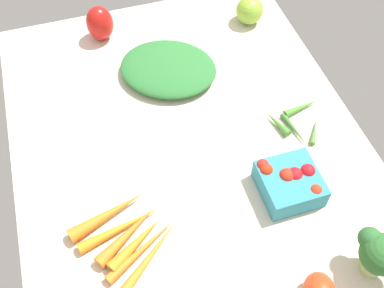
# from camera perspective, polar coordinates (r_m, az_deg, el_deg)

# --- Properties ---
(tablecloth) EXTENTS (1.04, 0.76, 0.02)m
(tablecloth) POSITION_cam_1_polar(r_m,az_deg,el_deg) (1.01, 0.00, -1.00)
(tablecloth) COLOR beige
(tablecloth) RESTS_ON ground
(broccoli_head) EXTENTS (0.09, 0.08, 0.10)m
(broccoli_head) POSITION_cam_1_polar(r_m,az_deg,el_deg) (0.88, 22.43, -12.52)
(broccoli_head) COLOR #A5BF78
(broccoli_head) RESTS_ON tablecloth
(carrot_bunch) EXTENTS (0.21, 0.21, 0.03)m
(carrot_bunch) POSITION_cam_1_polar(r_m,az_deg,el_deg) (0.90, -8.02, -11.02)
(carrot_bunch) COLOR orange
(carrot_bunch) RESTS_ON tablecloth
(leafy_greens_clump) EXTENTS (0.29, 0.30, 0.04)m
(leafy_greens_clump) POSITION_cam_1_polar(r_m,az_deg,el_deg) (1.14, -2.98, 9.36)
(leafy_greens_clump) COLOR #2E7635
(leafy_greens_clump) RESTS_ON tablecloth
(berry_basket) EXTENTS (0.11, 0.11, 0.06)m
(berry_basket) POSITION_cam_1_polar(r_m,az_deg,el_deg) (0.94, 12.02, -4.66)
(berry_basket) COLOR teal
(berry_basket) RESTS_ON tablecloth
(okra_pile) EXTENTS (0.12, 0.14, 0.02)m
(okra_pile) POSITION_cam_1_polar(r_m,az_deg,el_deg) (1.07, 12.63, 2.95)
(okra_pile) COLOR #447933
(okra_pile) RESTS_ON tablecloth
(heirloom_tomato_green) EXTENTS (0.07, 0.07, 0.07)m
(heirloom_tomato_green) POSITION_cam_1_polar(r_m,az_deg,el_deg) (1.28, 7.14, 16.10)
(heirloom_tomato_green) COLOR #8DBF38
(heirloom_tomato_green) RESTS_ON tablecloth
(bell_pepper_red) EXTENTS (0.08, 0.08, 0.09)m
(bell_pepper_red) POSITION_cam_1_polar(r_m,az_deg,el_deg) (1.24, -11.36, 14.46)
(bell_pepper_red) COLOR red
(bell_pepper_red) RESTS_ON tablecloth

